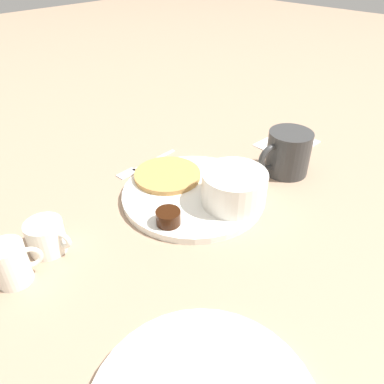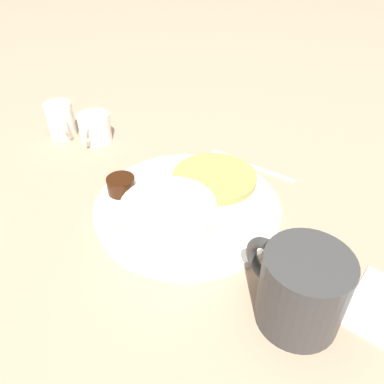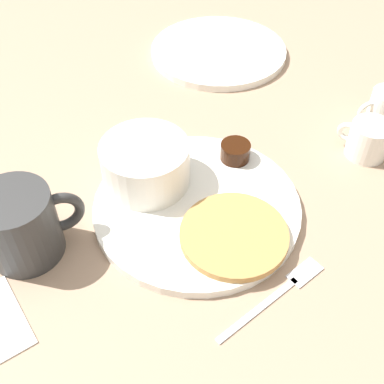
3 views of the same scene
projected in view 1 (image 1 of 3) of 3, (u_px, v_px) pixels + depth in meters
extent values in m
plane|color=#9E7F66|center=(193.00, 197.00, 0.66)|extent=(4.00, 4.00, 0.00)
cylinder|color=white|center=(193.00, 194.00, 0.66)|extent=(0.25, 0.25, 0.01)
cylinder|color=#B78447|center=(167.00, 175.00, 0.69)|extent=(0.12, 0.12, 0.01)
cylinder|color=white|center=(234.00, 188.00, 0.61)|extent=(0.11, 0.11, 0.06)
cylinder|color=white|center=(235.00, 175.00, 0.60)|extent=(0.09, 0.09, 0.01)
cylinder|color=black|center=(168.00, 217.00, 0.58)|extent=(0.04, 0.04, 0.02)
cylinder|color=white|center=(240.00, 202.00, 0.61)|extent=(0.05, 0.05, 0.03)
sphere|color=white|center=(241.00, 193.00, 0.60)|extent=(0.03, 0.03, 0.03)
cylinder|color=#333333|center=(288.00, 153.00, 0.71)|extent=(0.08, 0.08, 0.08)
torus|color=#333333|center=(271.00, 158.00, 0.69)|extent=(0.06, 0.03, 0.06)
cylinder|color=white|center=(46.00, 237.00, 0.54)|extent=(0.05, 0.05, 0.05)
torus|color=white|center=(62.00, 240.00, 0.53)|extent=(0.02, 0.03, 0.03)
cone|color=white|center=(29.00, 222.00, 0.54)|extent=(0.02, 0.02, 0.01)
cylinder|color=white|center=(10.00, 264.00, 0.49)|extent=(0.05, 0.05, 0.06)
torus|color=white|center=(30.00, 257.00, 0.49)|extent=(0.03, 0.02, 0.03)
cube|color=silver|center=(154.00, 160.00, 0.77)|extent=(0.11, 0.01, 0.00)
cube|color=silver|center=(127.00, 173.00, 0.72)|extent=(0.04, 0.02, 0.00)
cube|color=white|center=(287.00, 143.00, 0.82)|extent=(0.13, 0.10, 0.00)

